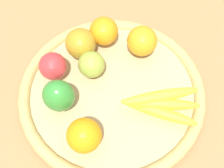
{
  "coord_description": "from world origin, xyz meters",
  "views": [
    {
      "loc": [
        -0.36,
        0.13,
        0.7
      ],
      "look_at": [
        0.0,
        0.0,
        0.05
      ],
      "focal_mm": 49.94,
      "sensor_mm": 36.0,
      "label": 1
    }
  ],
  "objects_px": {
    "banana_bunch": "(160,104)",
    "orange_2": "(142,41)",
    "orange_1": "(104,31)",
    "orange_0": "(84,135)",
    "bell_pepper": "(58,95)",
    "apple_0": "(80,43)",
    "apple_1": "(53,66)",
    "apple_2": "(91,64)"
  },
  "relations": [
    {
      "from": "bell_pepper",
      "to": "apple_0",
      "type": "bearing_deg",
      "value": -94.45
    },
    {
      "from": "apple_1",
      "to": "apple_0",
      "type": "height_order",
      "value": "apple_0"
    },
    {
      "from": "bell_pepper",
      "to": "orange_0",
      "type": "bearing_deg",
      "value": 134.26
    },
    {
      "from": "apple_2",
      "to": "orange_1",
      "type": "distance_m",
      "value": 0.11
    },
    {
      "from": "orange_0",
      "to": "apple_1",
      "type": "distance_m",
      "value": 0.2
    },
    {
      "from": "bell_pepper",
      "to": "orange_1",
      "type": "xyz_separation_m",
      "value": [
        0.15,
        -0.16,
        -0.01
      ]
    },
    {
      "from": "orange_1",
      "to": "orange_0",
      "type": "bearing_deg",
      "value": 152.25
    },
    {
      "from": "banana_bunch",
      "to": "bell_pepper",
      "type": "xyz_separation_m",
      "value": [
        0.09,
        0.21,
        0.02
      ]
    },
    {
      "from": "orange_2",
      "to": "apple_0",
      "type": "distance_m",
      "value": 0.16
    },
    {
      "from": "orange_1",
      "to": "apple_0",
      "type": "bearing_deg",
      "value": 105.5
    },
    {
      "from": "orange_0",
      "to": "orange_2",
      "type": "distance_m",
      "value": 0.29
    },
    {
      "from": "orange_2",
      "to": "apple_1",
      "type": "bearing_deg",
      "value": 88.28
    },
    {
      "from": "banana_bunch",
      "to": "orange_2",
      "type": "xyz_separation_m",
      "value": [
        0.17,
        -0.03,
        0.01
      ]
    },
    {
      "from": "apple_1",
      "to": "apple_0",
      "type": "relative_size",
      "value": 0.87
    },
    {
      "from": "orange_2",
      "to": "apple_1",
      "type": "height_order",
      "value": "orange_2"
    },
    {
      "from": "apple_2",
      "to": "orange_1",
      "type": "relative_size",
      "value": 0.89
    },
    {
      "from": "orange_2",
      "to": "orange_1",
      "type": "height_order",
      "value": "orange_2"
    },
    {
      "from": "orange_0",
      "to": "apple_2",
      "type": "height_order",
      "value": "orange_0"
    },
    {
      "from": "banana_bunch",
      "to": "bell_pepper",
      "type": "distance_m",
      "value": 0.23
    },
    {
      "from": "orange_0",
      "to": "orange_1",
      "type": "relative_size",
      "value": 1.02
    },
    {
      "from": "apple_1",
      "to": "banana_bunch",
      "type": "bearing_deg",
      "value": -131.56
    },
    {
      "from": "orange_0",
      "to": "apple_2",
      "type": "distance_m",
      "value": 0.19
    },
    {
      "from": "banana_bunch",
      "to": "orange_2",
      "type": "relative_size",
      "value": 2.37
    },
    {
      "from": "orange_0",
      "to": "apple_2",
      "type": "bearing_deg",
      "value": -23.04
    },
    {
      "from": "apple_0",
      "to": "orange_1",
      "type": "relative_size",
      "value": 1.05
    },
    {
      "from": "orange_2",
      "to": "bell_pepper",
      "type": "distance_m",
      "value": 0.25
    },
    {
      "from": "orange_2",
      "to": "orange_1",
      "type": "bearing_deg",
      "value": 50.57
    },
    {
      "from": "apple_0",
      "to": "orange_1",
      "type": "distance_m",
      "value": 0.07
    },
    {
      "from": "orange_0",
      "to": "orange_1",
      "type": "height_order",
      "value": "orange_0"
    },
    {
      "from": "apple_0",
      "to": "apple_2",
      "type": "bearing_deg",
      "value": -174.24
    },
    {
      "from": "orange_0",
      "to": "orange_2",
      "type": "xyz_separation_m",
      "value": [
        0.19,
        -0.22,
        0.0
      ]
    },
    {
      "from": "orange_0",
      "to": "bell_pepper",
      "type": "bearing_deg",
      "value": 12.85
    },
    {
      "from": "orange_2",
      "to": "apple_1",
      "type": "distance_m",
      "value": 0.23
    },
    {
      "from": "banana_bunch",
      "to": "bell_pepper",
      "type": "relative_size",
      "value": 2.15
    },
    {
      "from": "orange_0",
      "to": "apple_1",
      "type": "bearing_deg",
      "value": 4.87
    },
    {
      "from": "orange_0",
      "to": "bell_pepper",
      "type": "height_order",
      "value": "bell_pepper"
    },
    {
      "from": "orange_0",
      "to": "orange_2",
      "type": "height_order",
      "value": "orange_2"
    },
    {
      "from": "orange_1",
      "to": "banana_bunch",
      "type": "bearing_deg",
      "value": -167.92
    },
    {
      "from": "orange_2",
      "to": "apple_2",
      "type": "height_order",
      "value": "orange_2"
    },
    {
      "from": "orange_0",
      "to": "apple_2",
      "type": "relative_size",
      "value": 1.15
    },
    {
      "from": "apple_1",
      "to": "apple_0",
      "type": "distance_m",
      "value": 0.09
    },
    {
      "from": "banana_bunch",
      "to": "apple_0",
      "type": "xyz_separation_m",
      "value": [
        0.22,
        0.12,
        0.01
      ]
    }
  ]
}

